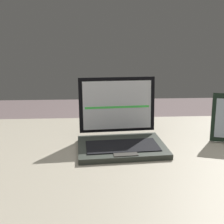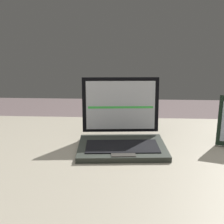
% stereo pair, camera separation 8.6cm
% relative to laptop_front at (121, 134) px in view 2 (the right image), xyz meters
% --- Properties ---
extents(desk, '(1.57, 0.81, 0.74)m').
position_rel_laptop_front_xyz_m(desk, '(0.08, -0.07, -0.14)').
color(desk, gray).
rests_on(desk, ground).
extents(laptop_front, '(0.30, 0.24, 0.22)m').
position_rel_laptop_front_xyz_m(laptop_front, '(0.00, 0.00, 0.00)').
color(laptop_front, '#2E332C').
rests_on(laptop_front, desk).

